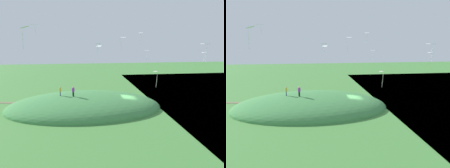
% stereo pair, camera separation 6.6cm
% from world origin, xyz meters
% --- Properties ---
extents(ground_plane, '(160.00, 160.00, 0.00)m').
position_xyz_m(ground_plane, '(0.00, 0.00, 0.00)').
color(ground_plane, '#427D38').
extents(grass_hill, '(28.13, 18.09, 5.36)m').
position_xyz_m(grass_hill, '(7.92, -1.32, 0.00)').
color(grass_hill, '#408043').
rests_on(grass_hill, ground_plane).
extents(dirt_path, '(14.47, 3.66, 0.04)m').
position_xyz_m(dirt_path, '(24.21, -7.15, 0.02)').
color(dirt_path, '#666243').
rests_on(dirt_path, ground_plane).
extents(person_watching_kites, '(0.59, 0.59, 1.78)m').
position_xyz_m(person_watching_kites, '(9.81, 0.21, 3.73)').
color(person_watching_kites, black).
rests_on(person_watching_kites, grass_hill).
extents(person_with_child, '(0.45, 0.45, 1.67)m').
position_xyz_m(person_with_child, '(12.11, -0.87, 3.61)').
color(person_with_child, navy).
rests_on(person_with_child, grass_hill).
extents(kite_0, '(0.88, 0.77, 2.15)m').
position_xyz_m(kite_0, '(-3.40, -5.42, 13.39)').
color(kite_0, silver).
extents(kite_1, '(0.70, 0.91, 1.42)m').
position_xyz_m(kite_1, '(-9.53, 8.07, 10.43)').
color(kite_1, white).
extents(kite_2, '(0.98, 1.29, 2.34)m').
position_xyz_m(kite_2, '(14.09, 14.62, 13.54)').
color(kite_2, white).
extents(kite_3, '(1.00, 0.95, 1.20)m').
position_xyz_m(kite_3, '(14.12, 8.92, 14.18)').
color(kite_3, silver).
extents(kite_4, '(1.20, 1.18, 2.06)m').
position_xyz_m(kite_4, '(-5.39, -7.45, 9.95)').
color(kite_4, white).
extents(kite_5, '(0.76, 0.66, 1.87)m').
position_xyz_m(kite_5, '(3.22, 11.24, 12.43)').
color(kite_5, white).
extents(kite_6, '(0.68, 0.53, 1.19)m').
position_xyz_m(kite_6, '(6.19, 10.13, 11.76)').
color(kite_6, white).
extents(kite_8, '(0.92, 0.83, 1.26)m').
position_xyz_m(kite_8, '(5.64, 4.36, 11.30)').
color(kite_8, white).
extents(kite_10, '(0.74, 0.71, 2.10)m').
position_xyz_m(kite_10, '(-1.15, 11.34, 8.06)').
color(kite_10, white).
extents(kite_11, '(0.69, 0.96, 1.97)m').
position_xyz_m(kite_11, '(-4.83, 16.42, 11.82)').
color(kite_11, silver).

